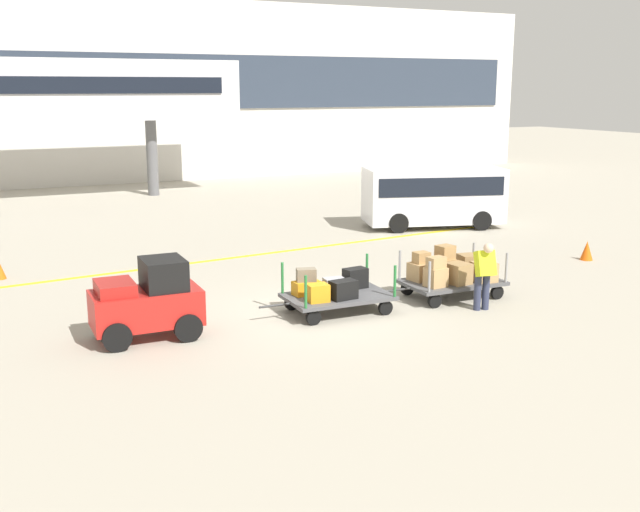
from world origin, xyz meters
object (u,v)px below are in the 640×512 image
object	(u,v)px
baggage_cart_lead	(334,291)
baggage_handler	(484,273)
baggage_tug	(148,301)
safety_cone_near	(587,251)
shuttle_van	(433,192)
baggage_cart_middle	(451,273)

from	to	relation	value
baggage_cart_lead	baggage_handler	size ratio (longest dim) A/B	1.93
baggage_tug	safety_cone_near	size ratio (longest dim) A/B	3.86
baggage_handler	baggage_tug	bearing A→B (deg)	169.01
baggage_tug	safety_cone_near	bearing A→B (deg)	6.02
baggage_handler	shuttle_van	size ratio (longest dim) A/B	0.30
baggage_cart_lead	baggage_handler	bearing A→B (deg)	-23.71
baggage_tug	safety_cone_near	world-z (taller)	baggage_tug
baggage_tug	baggage_cart_lead	xyz separation A→B (m)	(4.09, -0.05, -0.26)
baggage_cart_middle	shuttle_van	xyz separation A→B (m)	(4.82, 7.83, 0.66)
safety_cone_near	baggage_cart_lead	bearing A→B (deg)	-170.92
baggage_cart_middle	shuttle_van	distance (m)	9.22
baggage_cart_middle	safety_cone_near	world-z (taller)	baggage_cart_middle
safety_cone_near	shuttle_van	bearing A→B (deg)	99.16
baggage_cart_middle	safety_cone_near	bearing A→B (deg)	14.61
baggage_handler	shuttle_van	world-z (taller)	shuttle_van
shuttle_van	baggage_tug	bearing A→B (deg)	-147.29
baggage_tug	baggage_cart_middle	bearing A→B (deg)	-1.23
baggage_handler	shuttle_van	xyz separation A→B (m)	(4.83, 9.06, 0.37)
baggage_tug	baggage_handler	distance (m)	7.26
baggage_tug	baggage_cart_lead	distance (m)	4.10
baggage_handler	shuttle_van	bearing A→B (deg)	61.93
baggage_tug	baggage_cart_lead	world-z (taller)	baggage_tug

